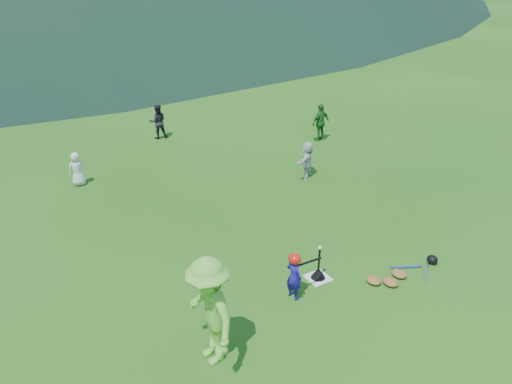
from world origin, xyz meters
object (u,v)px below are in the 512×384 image
fielder_a (77,169)px  fielder_d (307,160)px  home_plate (318,278)px  batting_tee (318,273)px  equipment_pile (400,274)px  fielder_b (158,122)px  adult_coach (209,312)px  batter_child (294,277)px  fielder_c (321,122)px

fielder_a → fielder_d: 6.51m
home_plate → batting_tee: (0.00, 0.00, 0.12)m
equipment_pile → batting_tee: bearing=151.6°
fielder_a → fielder_b: bearing=-134.9°
home_plate → fielder_a: (-3.17, 7.00, 0.48)m
adult_coach → batting_tee: adult_coach is taller
adult_coach → batting_tee: 3.08m
fielder_d → batting_tee: bearing=21.8°
fielder_b → fielder_d: bearing=128.7°
home_plate → batting_tee: batting_tee is taller
fielder_b → equipment_pile: size_ratio=0.67×
fielder_d → equipment_pile: (-1.21, -4.97, -0.48)m
home_plate → batter_child: bearing=-162.7°
fielder_b → fielder_d: size_ratio=1.10×
fielder_b → fielder_a: bearing=49.6°
batter_child → fielder_d: bearing=-51.4°
fielder_b → equipment_pile: fielder_b is taller
fielder_a → equipment_pile: bearing=129.3°
equipment_pile → home_plate: bearing=151.6°
batter_child → fielder_d: size_ratio=0.88×
fielder_a → equipment_pile: 9.09m
fielder_a → batting_tee: size_ratio=1.43×
fielder_a → batting_tee: bearing=122.9°
home_plate → fielder_a: fielder_a is taller
adult_coach → home_plate: bearing=106.9°
adult_coach → fielder_a: (-0.34, 7.86, -0.48)m
home_plate → fielder_b: fielder_b is taller
adult_coach → fielder_b: size_ratio=1.61×
batter_child → adult_coach: 2.20m
fielder_a → batting_tee: (3.17, -7.00, -0.36)m
fielder_a → fielder_c: fielder_c is taller
adult_coach → equipment_pile: adult_coach is taller
batter_child → batting_tee: bearing=-85.8°
adult_coach → equipment_pile: 4.41m
fielder_d → fielder_c: bearing=-169.5°
home_plate → fielder_b: bearing=89.1°
fielder_a → fielder_b: 4.13m
equipment_pile → fielder_a: bearing=120.8°
batter_child → equipment_pile: (2.26, -0.56, -0.42)m
fielder_d → batting_tee: 4.98m
home_plate → fielder_d: fielder_d is taller
fielder_c → equipment_pile: fielder_c is taller
adult_coach → fielder_c: size_ratio=1.50×
home_plate → fielder_a: 7.69m
fielder_c → fielder_b: bearing=-41.7°
batter_child → fielder_a: fielder_a is taller
batting_tee → equipment_pile: bearing=-28.4°
home_plate → fielder_c: bearing=52.7°
batting_tee → fielder_d: bearing=57.1°
batter_child → fielder_a: size_ratio=0.99×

